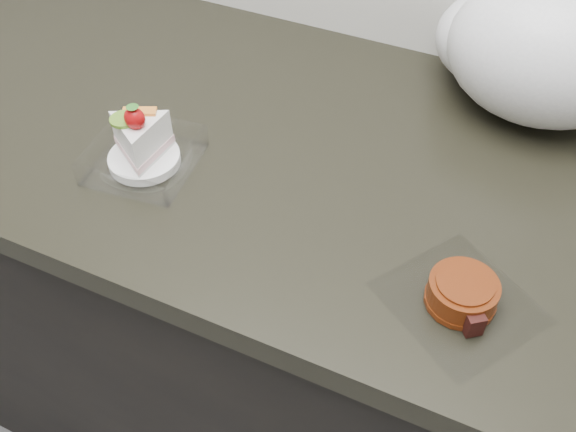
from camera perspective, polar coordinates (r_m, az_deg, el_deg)
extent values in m
cube|color=black|center=(1.28, 0.34, -9.84)|extent=(2.00, 0.60, 0.86)
cube|color=black|center=(0.94, 0.46, 5.61)|extent=(2.04, 0.64, 0.04)
cube|color=white|center=(0.91, -12.56, 4.56)|extent=(0.15, 0.15, 0.00)
cylinder|color=white|center=(0.91, -12.64, 4.96)|extent=(0.10, 0.10, 0.01)
ellipsoid|color=red|center=(0.85, -13.48, 8.44)|extent=(0.03, 0.02, 0.03)
cone|color=#2D7223|center=(0.84, -13.64, 9.21)|extent=(0.02, 0.02, 0.01)
cylinder|color=olive|center=(0.87, -14.43, 8.32)|extent=(0.04, 0.04, 0.00)
cube|color=orange|center=(0.88, -13.07, 9.04)|extent=(0.05, 0.03, 0.00)
cube|color=white|center=(0.76, 14.98, -7.39)|extent=(0.21, 0.21, 0.00)
cylinder|color=maroon|center=(0.75, 15.23, -6.60)|extent=(0.10, 0.10, 0.03)
cylinder|color=maroon|center=(0.76, 15.04, -7.19)|extent=(0.11, 0.11, 0.01)
cylinder|color=maroon|center=(0.73, 15.50, -5.74)|extent=(0.08, 0.08, 0.00)
cube|color=black|center=(0.73, 16.10, -9.00)|extent=(0.03, 0.03, 0.03)
ellipsoid|color=white|center=(1.00, 22.08, 13.35)|extent=(0.33, 0.28, 0.21)
ellipsoid|color=white|center=(1.04, 17.54, 14.75)|extent=(0.20, 0.18, 0.14)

